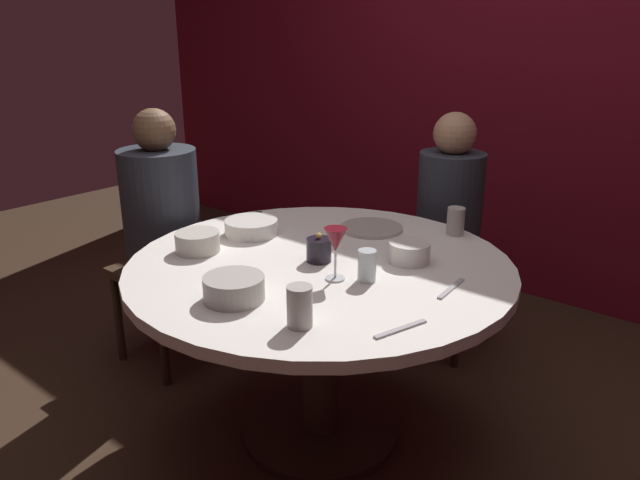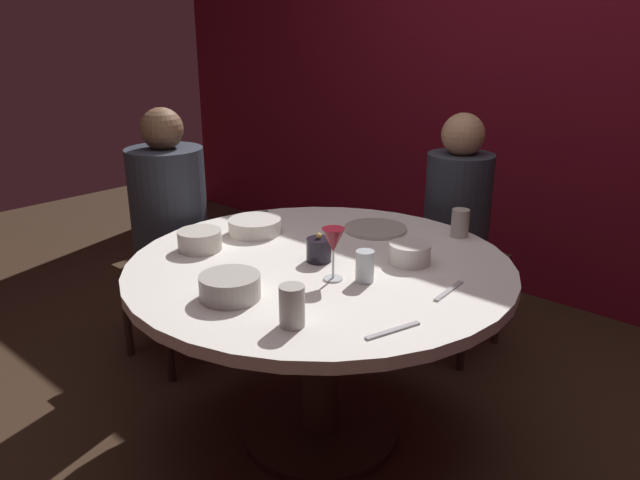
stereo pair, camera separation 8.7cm
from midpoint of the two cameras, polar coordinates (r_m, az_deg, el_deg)
name	(u,v)px [view 2 (the right image)]	position (r m, az deg, el deg)	size (l,w,h in m)	color
ground_plane	(320,432)	(2.51, 1.04, -17.50)	(8.00, 8.00, 0.00)	#382619
back_wall	(551,66)	(3.60, 21.45, 14.90)	(6.00, 0.10, 2.60)	maroon
dining_table	(320,299)	(2.21, 1.13, -5.50)	(1.36, 1.36, 0.72)	white
seated_diner_left	(169,210)	(2.80, -13.07, 2.74)	(0.40, 0.40, 1.18)	#3F2D1E
seated_diner_back	(457,208)	(2.90, 13.54, 2.92)	(0.40, 0.40, 1.14)	#3F2D1E
candle_holder	(319,250)	(2.14, 1.03, -0.94)	(0.09, 0.09, 0.11)	black
wine_glass	(333,243)	(1.96, 2.52, -0.25)	(0.08, 0.08, 0.18)	silver
dinner_plate	(375,229)	(2.49, 6.19, 1.04)	(0.25, 0.25, 0.01)	#B2ADA3
cell_phone	(263,216)	(2.65, -4.39, 2.22)	(0.07, 0.14, 0.01)	black
bowl_serving_large	(200,240)	(2.29, -10.08, -0.02)	(0.16, 0.16, 0.07)	beige
bowl_salad_center	(255,226)	(2.44, -5.09, 1.28)	(0.21, 0.21, 0.06)	silver
bowl_small_white	(231,287)	(1.87, -7.02, -4.37)	(0.19, 0.19, 0.07)	#B2ADA3
bowl_sauce_side	(410,253)	(2.16, 9.53, -1.25)	(0.15, 0.15, 0.07)	silver
cup_near_candle	(365,266)	(1.98, 5.46, -2.47)	(0.06, 0.06, 0.11)	silver
cup_by_left_diner	(460,223)	(2.46, 13.93, 1.54)	(0.07, 0.07, 0.11)	#B2ADA3
cup_by_right_diner	(292,306)	(1.69, -1.14, -6.19)	(0.07, 0.07, 0.12)	#B2ADA3
fork_near_plate	(393,330)	(1.70, 8.30, -8.36)	(0.02, 0.18, 0.01)	#B7B7BC
knife_near_plate	(449,291)	(1.97, 13.18, -4.64)	(0.02, 0.18, 0.01)	#B7B7BC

